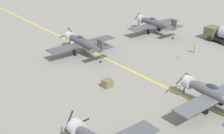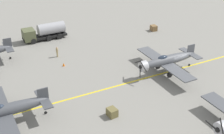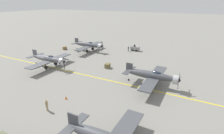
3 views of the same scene
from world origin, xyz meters
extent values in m
plane|color=gray|center=(0.00, 0.00, 0.00)|extent=(400.00, 400.00, 0.00)
cube|color=yellow|center=(0.00, 0.00, 0.00)|extent=(0.30, 160.00, 0.01)
ellipsoid|color=#4C4F54|center=(-15.38, 2.09, 2.05)|extent=(1.50, 9.50, 1.42)
cylinder|color=#B7B7BC|center=(-15.38, 6.54, 2.05)|extent=(1.58, 0.90, 1.58)
ellipsoid|color=#232D3D|center=(-15.38, 3.23, 2.61)|extent=(0.80, 1.70, 0.76)
cube|color=#4C4F54|center=(-15.38, 2.85, 1.71)|extent=(12.00, 2.10, 0.16)
cube|color=#4C4F54|center=(-15.38, -2.00, 2.20)|extent=(4.40, 1.10, 0.12)
cube|color=#4C4F54|center=(-15.38, -2.00, 2.85)|extent=(0.14, 1.30, 1.60)
sphere|color=black|center=(-15.38, 7.04, 2.05)|extent=(0.56, 0.56, 0.56)
cube|color=black|center=(-14.51, 7.04, 2.00)|extent=(1.75, 0.06, 0.23)
cube|color=black|center=(-15.78, 7.04, 2.83)|extent=(0.92, 0.06, 1.62)
cube|color=black|center=(-15.86, 7.04, 1.32)|extent=(1.07, 0.06, 1.54)
cylinder|color=black|center=(-16.88, 2.85, 1.08)|extent=(0.14, 0.14, 1.26)
cylinder|color=black|center=(-16.88, 2.85, 0.45)|extent=(0.22, 0.90, 0.90)
cylinder|color=black|center=(-13.88, 2.85, 1.08)|extent=(0.14, 0.14, 1.26)
cylinder|color=black|center=(-13.88, 2.85, 0.45)|extent=(0.22, 0.90, 0.90)
cylinder|color=black|center=(-15.38, -2.06, 0.18)|extent=(0.12, 0.36, 0.36)
cube|color=#47494F|center=(15.58, 22.00, 2.20)|extent=(4.40, 1.10, 0.12)
cube|color=#47494F|center=(15.58, 22.00, 2.85)|extent=(0.14, 1.30, 1.60)
ellipsoid|color=#45484D|center=(-1.72, 25.40, 2.05)|extent=(1.50, 9.50, 1.42)
cylinder|color=#B7B7BC|center=(-1.72, 29.85, 2.05)|extent=(1.58, 0.90, 1.58)
ellipsoid|color=#232D3D|center=(-1.72, 26.54, 2.61)|extent=(0.80, 1.70, 0.76)
cube|color=#45484D|center=(-1.72, 26.16, 1.71)|extent=(12.00, 2.10, 0.16)
cube|color=#45484D|center=(-1.72, 21.31, 2.20)|extent=(4.40, 1.10, 0.12)
cube|color=#45484D|center=(-1.72, 21.31, 2.85)|extent=(0.14, 1.30, 1.60)
sphere|color=black|center=(-1.72, 30.35, 2.05)|extent=(0.56, 0.56, 0.56)
cube|color=black|center=(-1.18, 30.35, 2.74)|extent=(1.20, 0.06, 1.46)
cube|color=black|center=(-2.59, 30.35, 2.18)|extent=(1.75, 0.06, 0.39)
cube|color=black|center=(-1.40, 30.35, 1.24)|extent=(0.78, 0.06, 1.68)
cylinder|color=black|center=(-3.22, 26.16, 1.08)|extent=(0.14, 0.14, 1.26)
cylinder|color=black|center=(-3.22, 26.16, 0.45)|extent=(0.22, 0.90, 0.90)
cylinder|color=black|center=(-0.22, 26.16, 1.08)|extent=(0.14, 0.14, 1.26)
cylinder|color=black|center=(-0.22, 26.16, 0.45)|extent=(0.22, 0.90, 0.90)
cylinder|color=black|center=(-1.72, 21.25, 0.18)|extent=(0.12, 0.36, 0.36)
ellipsoid|color=#54575C|center=(0.05, 1.72, 2.05)|extent=(1.50, 9.50, 1.42)
cylinder|color=#B7B7BC|center=(0.05, 6.17, 2.05)|extent=(1.58, 0.90, 1.58)
ellipsoid|color=#232D3D|center=(0.05, 2.86, 2.61)|extent=(0.80, 1.70, 0.76)
cube|color=#54575C|center=(0.05, 2.48, 1.71)|extent=(12.00, 2.10, 0.16)
cube|color=#54575C|center=(0.05, -2.37, 2.20)|extent=(4.40, 1.10, 0.12)
cube|color=#54575C|center=(0.05, -2.37, 2.85)|extent=(0.14, 1.30, 1.60)
sphere|color=black|center=(0.05, 6.67, 2.05)|extent=(0.56, 0.56, 0.56)
cube|color=black|center=(0.79, 6.67, 2.52)|extent=(1.55, 0.06, 1.06)
cube|color=black|center=(-0.73, 6.67, 2.45)|extent=(1.62, 0.06, 0.93)
cube|color=black|center=(0.09, 6.67, 1.18)|extent=(0.22, 0.06, 1.75)
cylinder|color=black|center=(-1.45, 2.48, 1.08)|extent=(0.14, 0.14, 1.26)
cylinder|color=black|center=(-1.45, 2.48, 0.45)|extent=(0.22, 0.90, 0.90)
cylinder|color=black|center=(1.55, 2.48, 1.08)|extent=(0.14, 0.14, 1.26)
cylinder|color=black|center=(1.55, 2.48, 0.45)|extent=(0.22, 0.90, 0.90)
cylinder|color=black|center=(0.05, -2.43, 0.18)|extent=(0.12, 0.36, 0.36)
cube|color=gray|center=(-22.55, 14.79, 0.80)|extent=(1.40, 2.60, 1.10)
cube|color=black|center=(-22.55, 14.53, 1.57)|extent=(0.70, 0.36, 0.44)
cylinder|color=black|center=(-23.24, 15.50, 0.30)|extent=(0.20, 0.60, 0.60)
cylinder|color=black|center=(-21.86, 15.50, 0.30)|extent=(0.20, 0.60, 0.60)
cylinder|color=black|center=(-23.24, 14.07, 0.30)|extent=(0.20, 0.60, 0.60)
cylinder|color=black|center=(-21.86, 14.07, 0.30)|extent=(0.20, 0.60, 0.60)
cylinder|color=tan|center=(12.78, 14.81, 0.42)|extent=(0.26, 0.26, 0.84)
cylinder|color=tan|center=(12.78, 14.81, 1.19)|extent=(0.38, 0.38, 0.70)
sphere|color=tan|center=(12.78, 14.81, 1.65)|extent=(0.23, 0.23, 0.23)
cylinder|color=#334256|center=(-20.95, 13.18, 0.39)|extent=(0.24, 0.24, 0.77)
cylinder|color=#334256|center=(-20.95, 13.18, 1.09)|extent=(0.35, 0.35, 0.64)
sphere|color=tan|center=(-20.95, 13.18, 1.52)|extent=(0.21, 0.21, 0.21)
cube|color=brown|center=(-5.81, 14.29, 0.51)|extent=(1.35, 1.17, 1.03)
cube|color=brown|center=(-13.53, -5.49, 0.45)|extent=(1.27, 1.15, 0.90)
cone|color=orange|center=(9.15, 15.03, 0.28)|extent=(0.36, 0.36, 0.55)
camera|label=1|loc=(-27.71, -14.01, 18.49)|focal=50.00mm
camera|label=2|loc=(-32.72, 28.38, 22.77)|focal=50.00mm
camera|label=3|loc=(27.10, 32.67, 14.73)|focal=28.00mm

